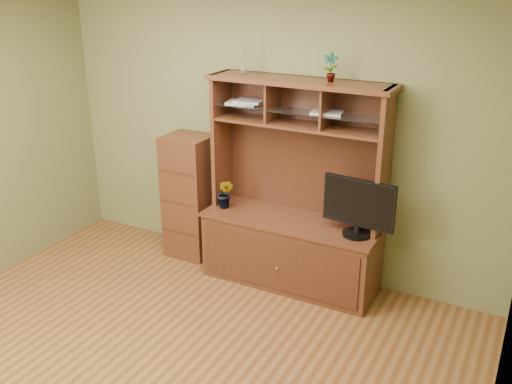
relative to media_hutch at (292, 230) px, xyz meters
The scene contains 8 objects.
room 1.95m from the media_hutch, 101.52° to the right, with size 4.54×4.04×2.74m.
media_hutch is the anchor object (origin of this frame).
monitor 0.75m from the media_hutch, ahead, with size 0.64×0.25×0.50m.
orchid_plant 0.72m from the media_hutch, behind, with size 0.16×0.13×0.29m, color #325F20.
top_plant 1.52m from the media_hutch, 15.74° to the left, with size 0.13×0.09×0.24m, color #316724.
reed_diffuser 1.59m from the media_hutch, behind, with size 0.06×0.06×0.30m.
magazines 1.16m from the media_hutch, 164.18° to the left, with size 1.12×0.26×0.04m.
side_cabinet 1.16m from the media_hutch, behind, with size 0.45×0.41×1.26m.
Camera 1 is at (2.27, -2.64, 2.76)m, focal length 40.00 mm.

